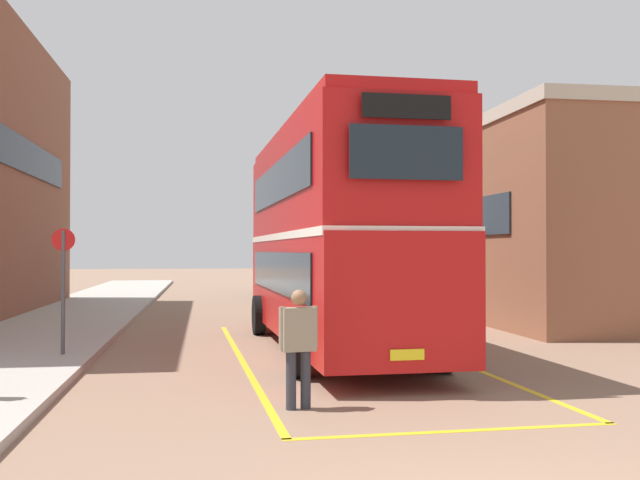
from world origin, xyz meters
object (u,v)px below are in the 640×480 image
Objects in this scene: pedestrian_boarding at (298,341)px; bus_stop_sign at (63,278)px; double_decker_bus at (334,234)px; single_deck_bus at (309,261)px.

bus_stop_sign reaches higher than pedestrian_boarding.
double_decker_bus reaches higher than single_deck_bus.
double_decker_bus is at bearing 7.92° from bus_stop_sign.
bus_stop_sign is (-7.67, -19.92, -0.02)m from single_deck_bus.
pedestrian_boarding is (-3.69, -24.87, -0.71)m from single_deck_bus.
single_deck_bus is 4.05× the size of bus_stop_sign.
single_deck_bus is at bearing 68.93° from bus_stop_sign.
double_decker_bus reaches higher than bus_stop_sign.
bus_stop_sign is at bearing -172.08° from double_decker_bus.
double_decker_bus is 1.06× the size of single_deck_bus.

